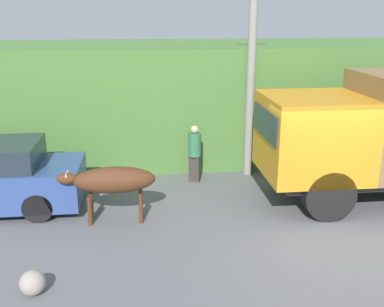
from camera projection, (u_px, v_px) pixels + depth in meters
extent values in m
plane|color=slate|center=(330.00, 230.00, 9.49)|extent=(60.00, 60.00, 0.00)
cube|color=#4C7A38|center=(258.00, 96.00, 15.05)|extent=(32.00, 5.20, 3.47)
cube|color=#99ADB7|center=(119.00, 120.00, 13.53)|extent=(5.58, 2.40, 2.58)
cube|color=#4C4742|center=(116.00, 75.00, 13.12)|extent=(5.88, 2.70, 0.16)
cube|color=orange|center=(312.00, 136.00, 10.36)|extent=(2.25, 2.21, 1.84)
cube|color=#232D38|center=(265.00, 123.00, 10.14)|extent=(0.04, 1.88, 0.64)
cylinder|color=black|center=(328.00, 194.00, 9.89)|extent=(1.15, 0.49, 1.15)
ellipsoid|color=#512D19|center=(114.00, 180.00, 9.63)|extent=(1.76, 0.58, 0.58)
ellipsoid|color=#512D19|center=(67.00, 179.00, 9.50)|extent=(0.43, 0.25, 0.25)
cone|color=#B7AD93|center=(66.00, 175.00, 9.37)|extent=(0.06, 0.06, 0.11)
cone|color=#B7AD93|center=(67.00, 171.00, 9.56)|extent=(0.06, 0.06, 0.11)
cylinder|color=#512D19|center=(90.00, 211.00, 9.61)|extent=(0.09, 0.09, 0.67)
cylinder|color=#512D19|center=(91.00, 205.00, 9.91)|extent=(0.09, 0.09, 0.67)
cylinder|color=#512D19|center=(141.00, 209.00, 9.72)|extent=(0.09, 0.09, 0.67)
cylinder|color=#512D19|center=(141.00, 203.00, 10.03)|extent=(0.09, 0.09, 0.67)
cylinder|color=black|center=(38.00, 207.00, 9.82)|extent=(0.66, 0.29, 0.66)
cube|color=#38332D|center=(195.00, 168.00, 12.15)|extent=(0.34, 0.28, 0.72)
cylinder|color=#33724C|center=(195.00, 145.00, 11.95)|extent=(0.44, 0.44, 0.63)
sphere|color=#DBB28E|center=(195.00, 129.00, 11.83)|extent=(0.21, 0.21, 0.21)
cylinder|color=gray|center=(251.00, 71.00, 11.98)|extent=(0.23, 0.23, 5.79)
sphere|color=gray|center=(33.00, 283.00, 7.26)|extent=(0.42, 0.42, 0.42)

